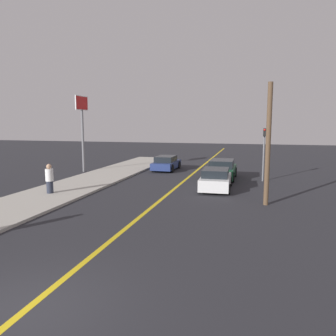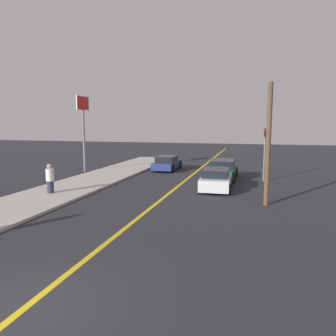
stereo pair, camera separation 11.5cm
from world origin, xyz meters
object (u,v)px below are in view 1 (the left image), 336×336
at_px(car_near_right_lane, 216,179).
at_px(traffic_light, 264,149).
at_px(car_far_distant, 166,163).
at_px(utility_pole, 268,145).
at_px(pedestrian_mid_group, 50,179).
at_px(car_ahead_center, 222,170).
at_px(roadside_sign, 82,116).

xyz_separation_m(car_near_right_lane, traffic_light, (2.87, 3.77, 1.67)).
relative_size(car_far_distant, utility_pole, 0.68).
bearing_deg(pedestrian_mid_group, car_far_distant, 71.76).
bearing_deg(car_ahead_center, car_near_right_lane, -89.56).
xyz_separation_m(pedestrian_mid_group, roadside_sign, (-2.67, 8.61, 3.69)).
distance_m(car_ahead_center, utility_pole, 8.03).
bearing_deg(utility_pole, traffic_light, 90.02).
height_order(car_near_right_lane, pedestrian_mid_group, pedestrian_mid_group).
bearing_deg(car_near_right_lane, roadside_sign, 156.61).
bearing_deg(car_near_right_lane, car_ahead_center, 88.42).
bearing_deg(car_far_distant, pedestrian_mid_group, -108.14).
bearing_deg(car_near_right_lane, pedestrian_mid_group, -157.41).
distance_m(car_near_right_lane, utility_pole, 4.89).
distance_m(car_far_distant, roadside_sign, 8.07).
xyz_separation_m(car_ahead_center, pedestrian_mid_group, (-8.88, -8.00, 0.26)).
distance_m(pedestrian_mid_group, traffic_light, 14.17).
bearing_deg(car_ahead_center, pedestrian_mid_group, -137.75).
bearing_deg(utility_pole, roadside_sign, 151.79).
xyz_separation_m(car_ahead_center, car_far_distant, (-5.13, 3.39, -0.09)).
bearing_deg(car_ahead_center, utility_pole, -67.74).
bearing_deg(car_ahead_center, car_far_distant, 146.82).
height_order(car_near_right_lane, roadside_sign, roadside_sign).
xyz_separation_m(pedestrian_mid_group, traffic_light, (11.76, 7.79, 1.35)).
bearing_deg(utility_pole, car_far_distant, 127.30).
bearing_deg(utility_pole, car_near_right_lane, 132.23).
bearing_deg(roadside_sign, utility_pole, -28.21).
height_order(car_far_distant, roadside_sign, roadside_sign).
bearing_deg(utility_pole, pedestrian_mid_group, -175.78).
relative_size(traffic_light, roadside_sign, 0.59).
xyz_separation_m(car_near_right_lane, car_far_distant, (-5.14, 7.36, -0.03)).
bearing_deg(utility_pole, car_ahead_center, 112.01).
height_order(car_ahead_center, traffic_light, traffic_light).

